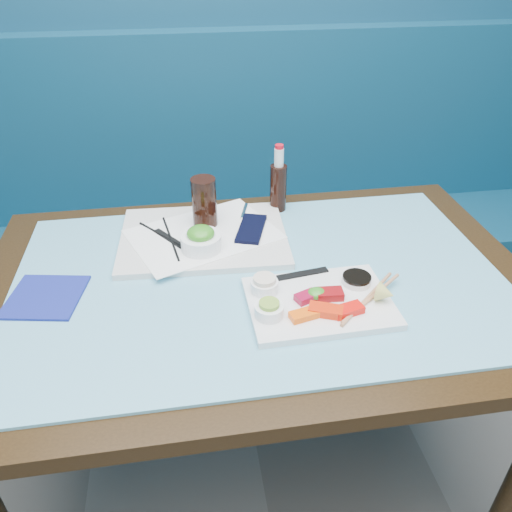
{
  "coord_description": "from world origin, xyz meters",
  "views": [
    {
      "loc": [
        -0.17,
        0.45,
        1.5
      ],
      "look_at": [
        -0.0,
        1.48,
        0.8
      ],
      "focal_mm": 35.0,
      "sensor_mm": 36.0,
      "label": 1
    }
  ],
  "objects": [
    {
      "name": "booth_bench",
      "position": [
        0.0,
        2.29,
        0.37
      ],
      "size": [
        3.0,
        0.56,
        1.17
      ],
      "color": "navy",
      "rests_on": "ground"
    },
    {
      "name": "glass_top",
      "position": [
        0.0,
        1.45,
        0.75
      ],
      "size": [
        1.22,
        0.76,
        0.01
      ],
      "primitive_type": "cube",
      "color": "#65AFCA",
      "rests_on": "dining_table"
    },
    {
      "name": "soy_fill",
      "position": [
        0.22,
        1.36,
        0.79
      ],
      "size": [
        0.09,
        0.09,
        0.01
      ],
      "primitive_type": "cylinder",
      "rotation": [
        0.0,
        0.0,
        -0.36
      ],
      "color": "black",
      "rests_on": "soy_dish"
    },
    {
      "name": "fork",
      "position": [
        0.0,
        1.75,
        0.78
      ],
      "size": [
        0.04,
        0.09,
        0.01
      ],
      "primitive_type": "cylinder",
      "rotation": [
        1.57,
        0.0,
        -0.29
      ],
      "color": "silver",
      "rests_on": "serving_tray"
    },
    {
      "name": "black_chopstick_a",
      "position": [
        -0.23,
        1.64,
        0.78
      ],
      "size": [
        0.16,
        0.2,
        0.01
      ],
      "primitive_type": "cylinder",
      "rotation": [
        1.57,
        0.0,
        0.68
      ],
      "color": "black",
      "rests_on": "serving_tray"
    },
    {
      "name": "wooden_chopstick_a",
      "position": [
        0.23,
        1.3,
        0.78
      ],
      "size": [
        0.18,
        0.17,
        0.01
      ],
      "primitive_type": "cylinder",
      "rotation": [
        1.57,
        0.0,
        -0.81
      ],
      "color": "#B47C54",
      "rests_on": "sashimi_plate"
    },
    {
      "name": "wooden_chopstick_b",
      "position": [
        0.24,
        1.3,
        0.78
      ],
      "size": [
        0.19,
        0.16,
        0.01
      ],
      "primitive_type": "cylinder",
      "rotation": [
        1.57,
        0.0,
        -0.9
      ],
      "color": "tan",
      "rests_on": "sashimi_plate"
    },
    {
      "name": "cola_bottle_neck",
      "position": [
        0.11,
        1.79,
        0.93
      ],
      "size": [
        0.03,
        0.03,
        0.05
      ],
      "primitive_type": "cylinder",
      "rotation": [
        0.0,
        0.0,
        -0.01
      ],
      "color": "white",
      "rests_on": "cola_bottle_body"
    },
    {
      "name": "ramekin_ginger",
      "position": [
        -0.0,
        1.37,
        0.79
      ],
      "size": [
        0.08,
        0.08,
        0.03
      ],
      "primitive_type": "cylinder",
      "rotation": [
        0.0,
        0.0,
        -0.37
      ],
      "color": "white",
      "rests_on": "sashimi_plate"
    },
    {
      "name": "chopstick_sleeve",
      "position": [
        0.1,
        1.42,
        0.78
      ],
      "size": [
        0.13,
        0.04,
        0.0
      ],
      "primitive_type": "cube",
      "rotation": [
        0.0,
        0.0,
        0.14
      ],
      "color": "black",
      "rests_on": "sashimi_plate"
    },
    {
      "name": "black_chopstick_b",
      "position": [
        -0.22,
        1.64,
        0.78
      ],
      "size": [
        0.05,
        0.24,
        0.01
      ],
      "primitive_type": "cylinder",
      "rotation": [
        1.57,
        0.0,
        0.17
      ],
      "color": "black",
      "rests_on": "serving_tray"
    },
    {
      "name": "salmon_left",
      "position": [
        0.07,
        1.26,
        0.78
      ],
      "size": [
        0.07,
        0.05,
        0.02
      ],
      "primitive_type": "cube",
      "rotation": [
        0.0,
        0.0,
        0.23
      ],
      "color": "#FF5A0A",
      "rests_on": "sashimi_plate"
    },
    {
      "name": "tray_sleeve",
      "position": [
        -0.22,
        1.64,
        0.78
      ],
      "size": [
        0.09,
        0.12,
        0.0
      ],
      "primitive_type": "cube",
      "rotation": [
        0.0,
        0.0,
        0.62
      ],
      "color": "black",
      "rests_on": "serving_tray"
    },
    {
      "name": "salmon_mid",
      "position": [
        0.12,
        1.26,
        0.78
      ],
      "size": [
        0.08,
        0.06,
        0.02
      ],
      "primitive_type": "cube",
      "rotation": [
        0.0,
        0.0,
        -0.39
      ],
      "color": "red",
      "rests_on": "sashimi_plate"
    },
    {
      "name": "wasabi_fill",
      "position": [
        -0.01,
        1.28,
        0.81
      ],
      "size": [
        0.05,
        0.05,
        0.01
      ],
      "primitive_type": "cylinder",
      "rotation": [
        0.0,
        0.0,
        0.17
      ],
      "color": "#7EAA37",
      "rests_on": "ramekin_wasabi"
    },
    {
      "name": "sashimi_plate",
      "position": [
        0.12,
        1.31,
        0.77
      ],
      "size": [
        0.34,
        0.24,
        0.02
      ],
      "primitive_type": "cube",
      "rotation": [
        0.0,
        0.0,
        0.02
      ],
      "color": "white",
      "rests_on": "glass_top"
    },
    {
      "name": "ramekin_wasabi",
      "position": [
        -0.01,
        1.28,
        0.79
      ],
      "size": [
        0.08,
        0.08,
        0.03
      ],
      "primitive_type": "cylinder",
      "rotation": [
        0.0,
        0.0,
        0.3
      ],
      "color": "white",
      "rests_on": "sashimi_plate"
    },
    {
      "name": "dining_table",
      "position": [
        0.0,
        1.45,
        0.67
      ],
      "size": [
        1.4,
        0.9,
        0.75
      ],
      "color": "black",
      "rests_on": "ground"
    },
    {
      "name": "paper_placemat",
      "position": [
        -0.13,
        1.65,
        0.78
      ],
      "size": [
        0.46,
        0.4,
        0.0
      ],
      "primitive_type": "cube",
      "rotation": [
        0.0,
        0.0,
        0.38
      ],
      "color": "white",
      "rests_on": "serving_tray"
    },
    {
      "name": "salmon_right",
      "position": [
        0.17,
        1.26,
        0.78
      ],
      "size": [
        0.08,
        0.05,
        0.02
      ],
      "primitive_type": "cube",
      "rotation": [
        0.0,
        0.0,
        0.25
      ],
      "color": "red",
      "rests_on": "sashimi_plate"
    },
    {
      "name": "soy_dish",
      "position": [
        0.22,
        1.36,
        0.78
      ],
      "size": [
        0.08,
        0.08,
        0.01
      ],
      "primitive_type": "cylinder",
      "rotation": [
        0.0,
        0.0,
        0.22
      ],
      "color": "white",
      "rests_on": "sashimi_plate"
    },
    {
      "name": "ginger_fill",
      "position": [
        -0.0,
        1.37,
        0.81
      ],
      "size": [
        0.07,
        0.07,
        0.01
      ],
      "primitive_type": "cylinder",
      "rotation": [
        0.0,
        0.0,
        0.31
      ],
      "color": "beige",
      "rests_on": "ramekin_ginger"
    },
    {
      "name": "cola_glass",
      "position": [
        -0.12,
        1.7,
        0.85
      ],
      "size": [
        0.08,
        0.08,
        0.14
      ],
      "primitive_type": "cylinder",
      "rotation": [
        0.0,
        0.0,
        0.25
      ],
      "color": "black",
      "rests_on": "serving_tray"
    },
    {
      "name": "blue_napkin",
      "position": [
        -0.52,
        1.44,
        0.76
      ],
      "size": [
        0.19,
        0.19,
        0.01
      ],
      "primitive_type": "cube",
      "rotation": [
        0.0,
        0.0,
        -0.18
      ],
      "color": "navy",
      "rests_on": "glass_top"
    },
    {
      "name": "cola_bottle_cap",
      "position": [
        0.11,
        1.79,
        0.96
      ],
      "size": [
        0.03,
        0.03,
        0.01
      ],
      "primitive_type": "cylinder",
      "rotation": [
        0.0,
        0.0,
        -0.14
      ],
      "color": "red",
      "rests_on": "cola_bottle_neck"
    },
    {
      "name": "tuna_left",
      "position": [
        0.09,
        1.32,
        0.78
      ],
      "size": [
        0.06,
        0.05,
        0.02
      ],
      "primitive_type": "cube",
      "rotation": [
        0.0,
        0.0,
        0.39
      ],
      "color": "maroon",
      "rests_on": "sashimi_plate"
    },
    {
      "name": "seaweed_garnish",
      "position": [
        0.11,
        1.32,
        0.79
      ],
      "size": [
        0.06,
        0.05,
        0.02
      ],
      "primitive_type": "ellipsoid",
      "rotation": [
        0.0,
        0.0,
        -0.43
      ],
      "color": "#318B20",
      "rests_on": "sashimi_plate"
    },
    {
      "name": "seaweed_bowl",
      "position": [
        -0.14,
        1.57,
        0.8
      ],
      "size": [
        0.13,
        0.13,
        0.04
      ],
      "primitive_type": "cylinder",
      "rotation": [
        0.0,
        0.0,
        0.22
      ],
      "color": "white",
      "rests_on": "serving_tray"
    },
    {
      "name": "serving_tray",
      "position": [
        -0.13,
        1.65,
        0.77
      ],
      "size": [
        0.48,
        0.37,
        0.02
      ],
      "primitive_type": "cube",
      "rotation": [
        0.0,
        0.0,
        -0.05
      ],
      "color": "silver",
      "rests_on": "glass_top"
    },
    {
      "name": "navy_pouch",
      "position": [
        0.01,
        1.65,
        0.78
      ],
      "size": [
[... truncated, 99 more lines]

